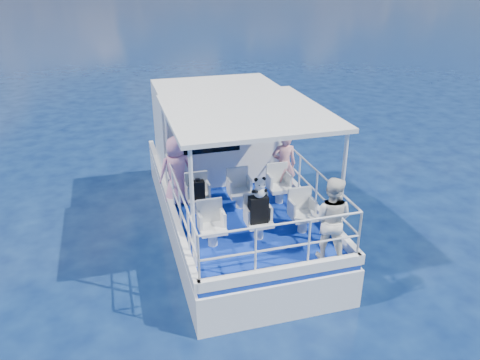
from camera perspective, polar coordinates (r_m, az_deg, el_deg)
The scene contains 20 objects.
ground at distance 10.43m, azimuth 0.30°, elevation -8.20°, with size 2000.00×2000.00×0.00m, color #08183F.
hull at distance 11.25m, azimuth -1.12°, elevation -5.55°, with size 3.00×7.00×1.60m, color white.
deck at distance 10.85m, azimuth -1.16°, elevation -1.66°, with size 2.90×6.90×0.10m, color navy.
cabin at distance 11.58m, azimuth -2.87°, elevation 6.21°, with size 2.85×2.00×2.20m, color white.
canopy at distance 8.93m, azimuth 0.71°, elevation 8.29°, with size 3.00×3.20×0.08m, color white.
canopy_posts at distance 9.27m, azimuth 0.76°, elevation 1.43°, with size 2.77×2.97×2.20m.
railings at distance 9.25m, azimuth 1.32°, elevation -2.76°, with size 2.84×3.59×1.00m, color white, non-canonical shape.
seat_port_fwd at distance 9.87m, azimuth -5.04°, elevation -3.01°, with size 0.48×0.46×0.38m, color silver.
seat_center_fwd at distance 10.05m, azimuth -0.00°, elevation -2.37°, with size 0.48×0.46×0.38m, color silver.
seat_stbd_fwd at distance 10.31m, azimuth 4.82°, elevation -1.74°, with size 0.48×0.46×0.38m, color silver.
seat_port_aft at distance 8.76m, azimuth -3.36°, elevation -6.82°, with size 0.48×0.46×0.38m, color silver.
seat_center_aft at distance 8.96m, azimuth 2.29°, elevation -6.00°, with size 0.48×0.46×0.38m, color silver.
seat_stbd_aft at distance 9.25m, azimuth 7.62°, elevation -5.17°, with size 0.48×0.46×0.38m, color silver.
passenger_port_fwd at distance 10.09m, azimuth -7.75°, elevation 1.09°, with size 0.57×0.41×1.52m, color pink.
passenger_stbd_fwd at distance 10.41m, azimuth 5.37°, elevation 1.90°, with size 0.55×0.36×1.50m, color pink.
passenger_stbd_aft at distance 8.24m, azimuth 10.99°, elevation -4.70°, with size 0.76×0.59×1.56m, color silver.
backpack_port at distance 9.62m, azimuth -5.24°, elevation -1.21°, with size 0.30×0.17×0.39m, color black.
backpack_center at distance 8.69m, azimuth 2.25°, elevation -3.60°, with size 0.35×0.20×0.53m, color black.
compact_camera at distance 9.53m, azimuth -5.20°, elevation 0.00°, with size 0.09×0.06×0.06m, color black.
panda at distance 8.47m, azimuth 2.43°, elevation -0.91°, with size 0.25×0.21×0.39m, color white, non-canonical shape.
Camera 1 is at (-2.45, -8.41, 5.65)m, focal length 35.00 mm.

